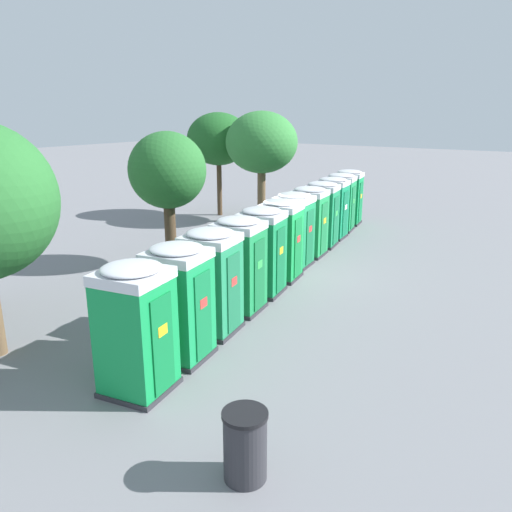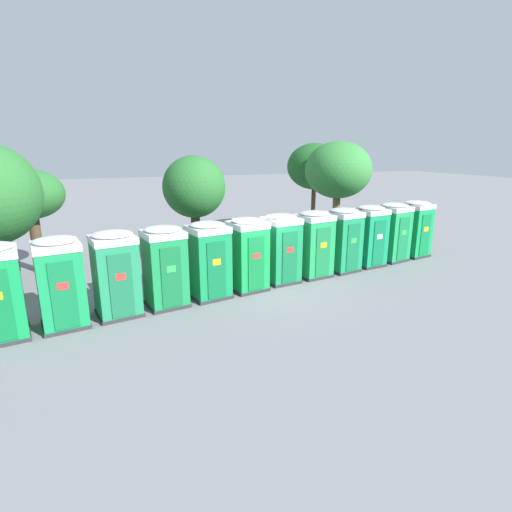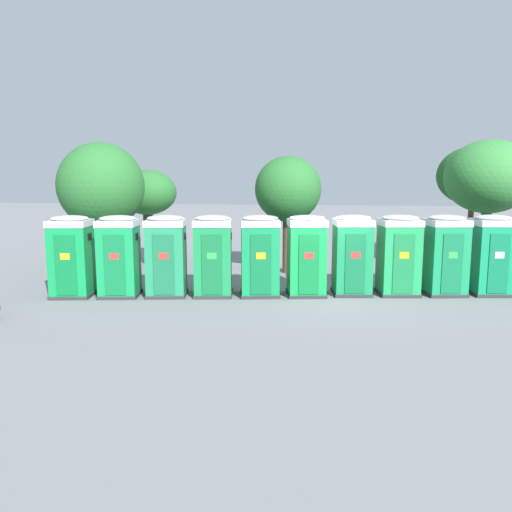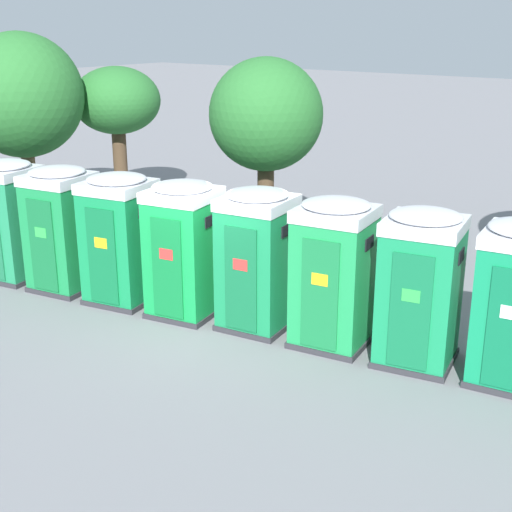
{
  "view_description": "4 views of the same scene",
  "coord_description": "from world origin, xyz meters",
  "px_view_note": "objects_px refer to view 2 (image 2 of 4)",
  "views": [
    {
      "loc": [
        -13.71,
        -8.03,
        5.15
      ],
      "look_at": [
        -2.51,
        -0.4,
        1.21
      ],
      "focal_mm": 35.0,
      "sensor_mm": 36.0,
      "label": 1
    },
    {
      "loc": [
        -5.18,
        -12.66,
        4.8
      ],
      "look_at": [
        -0.37,
        -0.02,
        1.15
      ],
      "focal_mm": 28.0,
      "sensor_mm": 36.0,
      "label": 2
    },
    {
      "loc": [
        0.1,
        -15.69,
        3.59
      ],
      "look_at": [
        -2.29,
        -0.36,
        1.25
      ],
      "focal_mm": 35.0,
      "sensor_mm": 36.0,
      "label": 3
    },
    {
      "loc": [
        7.88,
        -9.28,
        5.29
      ],
      "look_at": [
        0.72,
        0.18,
        1.35
      ],
      "focal_mm": 50.0,
      "sensor_mm": 36.0,
      "label": 4
    }
  ],
  "objects_px": {
    "portapotty_1": "(60,282)",
    "portapotty_4": "(209,260)",
    "portapotty_9": "(369,236)",
    "street_tree_1": "(338,171)",
    "street_tree_0": "(194,188)",
    "street_tree_4": "(30,196)",
    "portapotty_10": "(393,232)",
    "portapotty_5": "(248,254)",
    "portapotty_3": "(165,266)",
    "portapotty_2": "(116,274)",
    "portapotty_8": "(343,239)",
    "portapotty_7": "(314,244)",
    "portapotty_6": "(281,248)",
    "street_tree_3": "(315,167)",
    "portapotty_11": "(415,228)"
  },
  "relations": [
    {
      "from": "portapotty_10",
      "to": "portapotty_11",
      "type": "height_order",
      "value": "same"
    },
    {
      "from": "portapotty_5",
      "to": "street_tree_3",
      "type": "height_order",
      "value": "street_tree_3"
    },
    {
      "from": "portapotty_3",
      "to": "portapotty_11",
      "type": "xyz_separation_m",
      "value": [
        11.55,
        2.08,
        0.0
      ]
    },
    {
      "from": "portapotty_6",
      "to": "portapotty_11",
      "type": "relative_size",
      "value": 1.0
    },
    {
      "from": "portapotty_2",
      "to": "street_tree_4",
      "type": "distance_m",
      "value": 6.59
    },
    {
      "from": "street_tree_0",
      "to": "street_tree_4",
      "type": "distance_m",
      "value": 6.26
    },
    {
      "from": "portapotty_4",
      "to": "portapotty_3",
      "type": "bearing_deg",
      "value": -170.32
    },
    {
      "from": "portapotty_1",
      "to": "street_tree_3",
      "type": "bearing_deg",
      "value": 35.14
    },
    {
      "from": "portapotty_11",
      "to": "street_tree_1",
      "type": "distance_m",
      "value": 4.78
    },
    {
      "from": "portapotty_8",
      "to": "portapotty_2",
      "type": "bearing_deg",
      "value": -170.07
    },
    {
      "from": "portapotty_5",
      "to": "portapotty_6",
      "type": "relative_size",
      "value": 1.0
    },
    {
      "from": "portapotty_2",
      "to": "street_tree_4",
      "type": "bearing_deg",
      "value": 115.86
    },
    {
      "from": "portapotty_8",
      "to": "street_tree_0",
      "type": "xyz_separation_m",
      "value": [
        -5.28,
        3.05,
        1.95
      ]
    },
    {
      "from": "portapotty_1",
      "to": "portapotty_7",
      "type": "xyz_separation_m",
      "value": [
        8.66,
        1.58,
        -0.0
      ]
    },
    {
      "from": "portapotty_8",
      "to": "street_tree_0",
      "type": "relative_size",
      "value": 0.56
    },
    {
      "from": "portapotty_1",
      "to": "portapotty_7",
      "type": "relative_size",
      "value": 1.0
    },
    {
      "from": "portapotty_4",
      "to": "street_tree_3",
      "type": "distance_m",
      "value": 11.88
    },
    {
      "from": "portapotty_10",
      "to": "street_tree_0",
      "type": "distance_m",
      "value": 8.76
    },
    {
      "from": "portapotty_4",
      "to": "portapotty_8",
      "type": "xyz_separation_m",
      "value": [
        5.78,
        1.03,
        0.0
      ]
    },
    {
      "from": "portapotty_10",
      "to": "street_tree_3",
      "type": "bearing_deg",
      "value": 93.09
    },
    {
      "from": "portapotty_5",
      "to": "portapotty_9",
      "type": "bearing_deg",
      "value": 10.1
    },
    {
      "from": "portapotty_10",
      "to": "street_tree_1",
      "type": "xyz_separation_m",
      "value": [
        -0.46,
        3.91,
        2.44
      ]
    },
    {
      "from": "portapotty_6",
      "to": "street_tree_4",
      "type": "height_order",
      "value": "street_tree_4"
    },
    {
      "from": "portapotty_1",
      "to": "portapotty_2",
      "type": "height_order",
      "value": "same"
    },
    {
      "from": "portapotty_10",
      "to": "street_tree_4",
      "type": "relative_size",
      "value": 0.63
    },
    {
      "from": "portapotty_7",
      "to": "street_tree_0",
      "type": "distance_m",
      "value": 5.41
    },
    {
      "from": "portapotty_1",
      "to": "street_tree_0",
      "type": "xyz_separation_m",
      "value": [
        4.83,
        4.86,
        1.95
      ]
    },
    {
      "from": "street_tree_1",
      "to": "portapotty_3",
      "type": "bearing_deg",
      "value": -149.31
    },
    {
      "from": "portapotty_1",
      "to": "portapotty_5",
      "type": "distance_m",
      "value": 5.87
    },
    {
      "from": "portapotty_10",
      "to": "street_tree_1",
      "type": "bearing_deg",
      "value": 96.71
    },
    {
      "from": "portapotty_8",
      "to": "portapotty_9",
      "type": "xyz_separation_m",
      "value": [
        1.44,
        0.25,
        0.0
      ]
    },
    {
      "from": "portapotty_3",
      "to": "street_tree_1",
      "type": "xyz_separation_m",
      "value": [
        9.65,
        5.72,
        2.44
      ]
    },
    {
      "from": "street_tree_1",
      "to": "portapotty_10",
      "type": "bearing_deg",
      "value": -83.29
    },
    {
      "from": "portapotty_1",
      "to": "portapotty_4",
      "type": "distance_m",
      "value": 4.4
    },
    {
      "from": "portapotty_5",
      "to": "street_tree_0",
      "type": "relative_size",
      "value": 0.56
    },
    {
      "from": "portapotty_2",
      "to": "portapotty_5",
      "type": "bearing_deg",
      "value": 9.73
    },
    {
      "from": "portapotty_1",
      "to": "portapotty_11",
      "type": "height_order",
      "value": "same"
    },
    {
      "from": "portapotty_4",
      "to": "portapotty_1",
      "type": "bearing_deg",
      "value": -169.8
    },
    {
      "from": "portapotty_2",
      "to": "portapotty_5",
      "type": "height_order",
      "value": "same"
    },
    {
      "from": "portapotty_1",
      "to": "portapotty_10",
      "type": "height_order",
      "value": "same"
    },
    {
      "from": "portapotty_1",
      "to": "street_tree_0",
      "type": "distance_m",
      "value": 7.12
    },
    {
      "from": "portapotty_6",
      "to": "portapotty_9",
      "type": "xyz_separation_m",
      "value": [
        4.35,
        0.68,
        0.0
      ]
    },
    {
      "from": "portapotty_2",
      "to": "street_tree_0",
      "type": "relative_size",
      "value": 0.56
    },
    {
      "from": "portapotty_1",
      "to": "portapotty_2",
      "type": "distance_m",
      "value": 1.47
    },
    {
      "from": "portapotty_2",
      "to": "street_tree_3",
      "type": "relative_size",
      "value": 0.5
    },
    {
      "from": "street_tree_3",
      "to": "portapotty_2",
      "type": "bearing_deg",
      "value": -142.45
    },
    {
      "from": "portapotty_7",
      "to": "street_tree_0",
      "type": "relative_size",
      "value": 0.56
    },
    {
      "from": "portapotty_9",
      "to": "street_tree_1",
      "type": "bearing_deg",
      "value": 76.88
    },
    {
      "from": "portapotty_9",
      "to": "street_tree_1",
      "type": "height_order",
      "value": "street_tree_1"
    },
    {
      "from": "portapotty_1",
      "to": "portapotty_3",
      "type": "bearing_deg",
      "value": 10.46
    }
  ]
}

